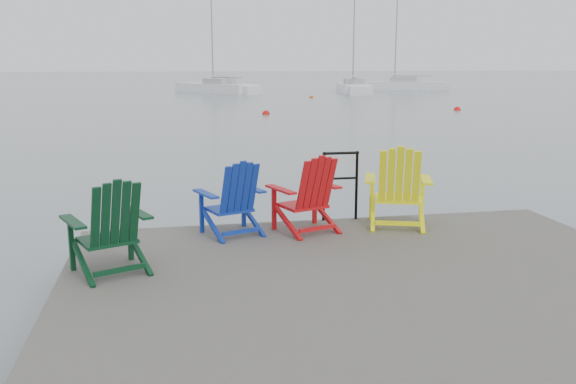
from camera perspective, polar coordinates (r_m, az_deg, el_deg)
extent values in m
plane|color=slate|center=(5.93, 8.99, -13.25)|extent=(400.00, 400.00, 0.00)
cube|color=#2A2826|center=(5.77, 9.12, -9.65)|extent=(6.00, 5.00, 0.20)
cylinder|color=black|center=(7.79, -16.41, -9.69)|extent=(0.26, 0.26, 1.20)
cylinder|color=black|center=(7.98, 3.50, -8.69)|extent=(0.26, 0.26, 1.20)
cylinder|color=black|center=(9.01, 20.50, -7.00)|extent=(0.26, 0.26, 1.20)
cylinder|color=black|center=(7.87, 3.37, 0.51)|extent=(0.04, 0.04, 0.90)
cylinder|color=black|center=(7.99, 6.43, 0.62)|extent=(0.04, 0.04, 0.90)
cylinder|color=black|center=(7.86, 4.97, 3.64)|extent=(0.48, 0.04, 0.04)
cylinder|color=black|center=(7.91, 4.92, 1.28)|extent=(0.44, 0.03, 0.03)
cube|color=black|center=(6.26, -16.56, -4.33)|extent=(0.64, 0.61, 0.04)
cube|color=black|center=(6.37, -19.60, -4.65)|extent=(0.06, 0.06, 0.53)
cube|color=black|center=(6.53, -14.56, -3.93)|extent=(0.06, 0.06, 0.53)
cube|color=black|center=(6.10, -19.50, -2.64)|extent=(0.33, 0.57, 0.03)
cube|color=black|center=(6.28, -13.86, -1.89)|extent=(0.33, 0.57, 0.03)
cube|color=black|center=(5.90, -15.84, -2.10)|extent=(0.52, 0.40, 0.65)
cube|color=#0E2C9A|center=(7.36, -5.53, -1.60)|extent=(0.59, 0.56, 0.04)
cube|color=#0E2C9A|center=(7.41, -8.09, -1.88)|extent=(0.06, 0.06, 0.50)
cube|color=#0E2C9A|center=(7.64, -4.17, -1.38)|extent=(0.06, 0.06, 0.50)
cube|color=#0E2C9A|center=(7.17, -7.71, -0.17)|extent=(0.29, 0.55, 0.02)
cube|color=#0E2C9A|center=(7.42, -3.38, 0.34)|extent=(0.29, 0.55, 0.02)
cube|color=#0E2C9A|center=(7.04, -4.56, 0.30)|extent=(0.49, 0.37, 0.62)
cube|color=red|center=(7.46, 1.37, -1.26)|extent=(0.62, 0.59, 0.04)
cube|color=red|center=(7.47, -1.31, -1.55)|extent=(0.06, 0.06, 0.53)
cube|color=red|center=(7.77, 2.51, -1.04)|extent=(0.06, 0.06, 0.53)
cube|color=red|center=(7.23, -0.70, 0.24)|extent=(0.30, 0.58, 0.03)
cube|color=red|center=(7.56, 3.52, 0.74)|extent=(0.30, 0.58, 0.03)
cube|color=red|center=(7.14, 2.68, 0.72)|extent=(0.52, 0.38, 0.65)
cube|color=#FEFF0E|center=(7.83, 10.19, -0.61)|extent=(0.67, 0.63, 0.04)
cube|color=#FEFF0E|center=(8.03, 7.83, -0.55)|extent=(0.06, 0.06, 0.57)
cube|color=#FEFF0E|center=(8.06, 12.39, -0.68)|extent=(0.06, 0.06, 0.57)
cube|color=#FEFF0E|center=(7.76, 7.71, 1.27)|extent=(0.31, 0.63, 0.03)
cube|color=#FEFF0E|center=(7.79, 12.80, 1.13)|extent=(0.31, 0.63, 0.03)
cube|color=#FEFF0E|center=(7.44, 10.39, 1.41)|extent=(0.56, 0.41, 0.70)
cube|color=white|center=(54.41, -6.71, 9.47)|extent=(6.93, 9.02, 1.10)
cube|color=#9E9EA3|center=(54.01, -6.43, 10.20)|extent=(2.89, 3.22, 0.55)
cylinder|color=gray|center=(54.87, -7.17, 16.05)|extent=(0.12, 0.12, 11.47)
cube|color=white|center=(54.45, 6.12, 9.48)|extent=(3.83, 8.97, 1.10)
cube|color=#9E9EA3|center=(53.99, 6.19, 10.21)|extent=(2.04, 2.86, 0.55)
cylinder|color=gray|center=(54.96, 6.21, 15.75)|extent=(0.12, 0.12, 10.87)
cube|color=white|center=(61.07, 10.32, 9.62)|extent=(8.57, 5.29, 1.10)
cube|color=#9E9EA3|center=(61.03, 10.74, 10.26)|extent=(2.91, 2.39, 0.55)
cylinder|color=gray|center=(61.14, 10.12, 15.06)|extent=(0.12, 0.12, 10.48)
sphere|color=red|center=(31.01, -2.07, 7.28)|extent=(0.40, 0.40, 0.40)
sphere|color=red|center=(35.05, 15.56, 7.39)|extent=(0.39, 0.39, 0.39)
sphere|color=#D14C0C|center=(46.31, 2.19, 8.81)|extent=(0.32, 0.32, 0.32)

